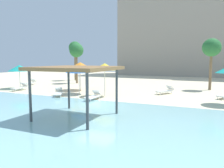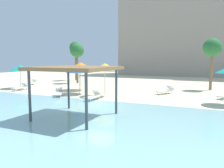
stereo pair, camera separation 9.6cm
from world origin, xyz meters
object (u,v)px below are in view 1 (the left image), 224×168
at_px(beach_umbrella_yellow_3, 105,67).
at_px(beach_umbrella_blue_4, 79,69).
at_px(lounge_chair_1, 166,90).
at_px(shade_pavilion, 76,70).
at_px(lounge_chair_4, 20,87).
at_px(lounge_chair_2, 58,93).
at_px(palm_tree_2, 212,48).
at_px(beach_umbrella_teal_6, 19,68).
at_px(lounge_chair_5, 93,96).
at_px(palm_tree_0, 75,49).
at_px(beach_umbrella_orange_1, 80,66).
at_px(palm_tree_1, 76,51).
at_px(lounge_chair_3, 31,82).

bearing_deg(beach_umbrella_yellow_3, beach_umbrella_blue_4, 177.08).
bearing_deg(lounge_chair_1, shade_pavilion, 17.61).
distance_m(beach_umbrella_yellow_3, beach_umbrella_blue_4, 2.74).
distance_m(shade_pavilion, lounge_chair_4, 13.75).
bearing_deg(lounge_chair_2, beach_umbrella_blue_4, 122.39).
bearing_deg(beach_umbrella_blue_4, palm_tree_2, 35.89).
xyz_separation_m(beach_umbrella_teal_6, lounge_chair_5, (10.94, -2.97, -1.94)).
relative_size(beach_umbrella_teal_6, lounge_chair_2, 1.36).
bearing_deg(palm_tree_0, beach_umbrella_teal_6, -90.39).
bearing_deg(beach_umbrella_orange_1, lounge_chair_5, -48.25).
xyz_separation_m(beach_umbrella_orange_1, lounge_chair_1, (8.69, 1.06, -2.25)).
bearing_deg(lounge_chair_5, palm_tree_1, -141.87).
height_order(lounge_chair_3, palm_tree_0, palm_tree_0).
bearing_deg(palm_tree_1, lounge_chair_1, -20.08).
distance_m(beach_umbrella_teal_6, palm_tree_2, 20.72).
distance_m(shade_pavilion, lounge_chair_1, 11.39).
xyz_separation_m(lounge_chair_1, lounge_chair_2, (-8.29, -5.31, 0.00)).
xyz_separation_m(beach_umbrella_blue_4, lounge_chair_5, (2.77, -2.28, -2.00)).
bearing_deg(beach_umbrella_yellow_3, lounge_chair_1, 36.98).
xyz_separation_m(beach_umbrella_blue_4, beach_umbrella_teal_6, (-8.17, 0.70, -0.06)).
distance_m(beach_umbrella_orange_1, lounge_chair_3, 8.80).
xyz_separation_m(shade_pavilion, lounge_chair_4, (-11.57, 7.06, -2.31)).
bearing_deg(lounge_chair_3, lounge_chair_2, 48.14).
distance_m(lounge_chair_1, lounge_chair_2, 9.85).
relative_size(beach_umbrella_yellow_3, lounge_chair_5, 1.52).
distance_m(beach_umbrella_yellow_3, palm_tree_1, 11.78).
distance_m(lounge_chair_4, lounge_chair_5, 9.95).
distance_m(lounge_chair_4, palm_tree_2, 20.35).
bearing_deg(lounge_chair_5, lounge_chair_1, 140.15).
bearing_deg(beach_umbrella_teal_6, lounge_chair_3, 115.63).
xyz_separation_m(lounge_chair_2, lounge_chair_4, (-6.09, 1.58, 0.00)).
xyz_separation_m(lounge_chair_3, lounge_chair_5, (12.45, -6.13, 0.00)).
bearing_deg(palm_tree_0, shade_pavilion, -56.36).
relative_size(beach_umbrella_orange_1, beach_umbrella_blue_4, 1.10).
bearing_deg(lounge_chair_4, palm_tree_1, 167.84).
height_order(beach_umbrella_blue_4, lounge_chair_2, beach_umbrella_blue_4).
bearing_deg(palm_tree_2, palm_tree_1, 179.82).
relative_size(lounge_chair_2, lounge_chair_3, 0.98).
distance_m(beach_umbrella_blue_4, lounge_chair_4, 7.29).
bearing_deg(beach_umbrella_yellow_3, palm_tree_1, 135.14).
bearing_deg(beach_umbrella_teal_6, shade_pavilion, -32.55).
bearing_deg(beach_umbrella_teal_6, beach_umbrella_orange_1, 13.18).
xyz_separation_m(shade_pavilion, beach_umbrella_orange_1, (-5.89, 9.74, -0.06)).
distance_m(beach_umbrella_blue_4, palm_tree_1, 9.99).
distance_m(palm_tree_0, palm_tree_2, 19.53).
distance_m(beach_umbrella_teal_6, lounge_chair_1, 15.89).
bearing_deg(lounge_chair_2, shade_pavilion, 12.53).
height_order(beach_umbrella_blue_4, palm_tree_2, palm_tree_2).
bearing_deg(beach_umbrella_orange_1, shade_pavilion, -58.82).
bearing_deg(lounge_chair_1, palm_tree_0, -85.90).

